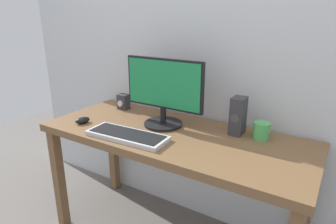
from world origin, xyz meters
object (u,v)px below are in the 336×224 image
object	(u,v)px
desk	(173,147)
speaker_right	(238,116)
audio_controller	(123,102)
coffee_mug	(261,131)
mouse	(83,120)
monitor	(164,91)
keyboard_primary	(127,135)

from	to	relation	value
desk	speaker_right	distance (m)	0.41
audio_controller	speaker_right	bearing A→B (deg)	-0.67
speaker_right	coffee_mug	xyz separation A→B (m)	(0.13, 0.00, -0.06)
mouse	audio_controller	world-z (taller)	audio_controller
speaker_right	coffee_mug	world-z (taller)	speaker_right
desk	monitor	xyz separation A→B (m)	(-0.11, 0.08, 0.30)
monitor	coffee_mug	bearing A→B (deg)	10.56
desk	audio_controller	bearing A→B (deg)	160.12
mouse	speaker_right	world-z (taller)	speaker_right
keyboard_primary	coffee_mug	bearing A→B (deg)	31.12
mouse	coffee_mug	xyz separation A→B (m)	(1.01, 0.35, 0.03)
audio_controller	coffee_mug	world-z (taller)	audio_controller
monitor	coffee_mug	xyz separation A→B (m)	(0.56, 0.11, -0.17)
desk	audio_controller	world-z (taller)	audio_controller
audio_controller	monitor	bearing A→B (deg)	-14.93
monitor	coffee_mug	size ratio (longest dim) A/B	5.52
desk	keyboard_primary	world-z (taller)	keyboard_primary
mouse	coffee_mug	distance (m)	1.07
speaker_right	desk	bearing A→B (deg)	-149.98
desk	coffee_mug	size ratio (longest dim) A/B	16.75
keyboard_primary	coffee_mug	size ratio (longest dim) A/B	5.08
mouse	speaker_right	size ratio (longest dim) A/B	0.44
monitor	coffee_mug	world-z (taller)	monitor
audio_controller	mouse	bearing A→B (deg)	-94.74
mouse	speaker_right	xyz separation A→B (m)	(0.87, 0.35, 0.09)
monitor	audio_controller	world-z (taller)	monitor
speaker_right	audio_controller	world-z (taller)	speaker_right
speaker_right	audio_controller	size ratio (longest dim) A/B	2.00
audio_controller	keyboard_primary	bearing A→B (deg)	-47.74
monitor	speaker_right	size ratio (longest dim) A/B	2.39
audio_controller	coffee_mug	xyz separation A→B (m)	(0.98, -0.01, -0.01)
monitor	speaker_right	distance (m)	0.45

